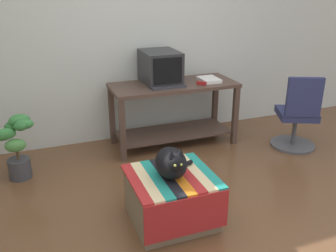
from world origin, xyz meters
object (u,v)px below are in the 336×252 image
object	(u,v)px
desk	(174,103)
cat	(172,163)
office_chair	(298,117)
keyboard	(168,87)
tv_monitor	(160,67)
potted_plant	(16,145)
ottoman_with_blanket	(172,198)
book	(209,80)
stapler	(202,83)

from	to	relation	value
desk	cat	world-z (taller)	desk
cat	office_chair	distance (m)	2.06
keyboard	cat	distance (m)	1.42
tv_monitor	cat	world-z (taller)	tv_monitor
potted_plant	office_chair	distance (m)	3.07
ottoman_with_blanket	office_chair	bearing A→B (deg)	23.18
tv_monitor	keyboard	world-z (taller)	tv_monitor
book	ottoman_with_blanket	size ratio (longest dim) A/B	0.41
potted_plant	keyboard	bearing A→B (deg)	3.76
stapler	keyboard	bearing A→B (deg)	134.41
desk	tv_monitor	distance (m)	0.45
desk	stapler	xyz separation A→B (m)	(0.28, -0.16, 0.26)
book	ottoman_with_blanket	xyz separation A→B (m)	(-1.02, -1.40, -0.56)
stapler	book	bearing A→B (deg)	-3.99
keyboard	potted_plant	distance (m)	1.68
tv_monitor	office_chair	bearing A→B (deg)	-27.16
tv_monitor	potted_plant	xyz separation A→B (m)	(-1.63, -0.34, -0.57)
ottoman_with_blanket	keyboard	bearing A→B (deg)	70.51
office_chair	stapler	distance (m)	1.18
stapler	cat	bearing A→B (deg)	-165.29
tv_monitor	ottoman_with_blanket	world-z (taller)	tv_monitor
desk	stapler	bearing A→B (deg)	-30.33
desk	keyboard	size ratio (longest dim) A/B	3.65
tv_monitor	office_chair	xyz separation A→B (m)	(1.42, -0.74, -0.54)
office_chair	tv_monitor	bearing A→B (deg)	-3.76
keyboard	office_chair	size ratio (longest dim) A/B	0.45
desk	book	distance (m)	0.50
tv_monitor	cat	bearing A→B (deg)	-106.21
ottoman_with_blanket	tv_monitor	bearing A→B (deg)	73.44
desk	keyboard	xyz separation A→B (m)	(-0.12, -0.14, 0.25)
ottoman_with_blanket	cat	bearing A→B (deg)	-113.26
cat	book	bearing A→B (deg)	58.95
potted_plant	stapler	distance (m)	2.07
keyboard	ottoman_with_blanket	world-z (taller)	keyboard
keyboard	cat	size ratio (longest dim) A/B	1.06
cat	potted_plant	world-z (taller)	cat
desk	stapler	world-z (taller)	stapler
desk	potted_plant	size ratio (longest dim) A/B	2.27
book	potted_plant	bearing A→B (deg)	-173.79
book	ottoman_with_blanket	world-z (taller)	book
desk	office_chair	size ratio (longest dim) A/B	1.64
desk	cat	size ratio (longest dim) A/B	3.87
desk	keyboard	bearing A→B (deg)	-131.90
tv_monitor	book	xyz separation A→B (m)	(0.56, -0.15, -0.16)
potted_plant	office_chair	xyz separation A→B (m)	(3.04, -0.40, 0.03)
cat	keyboard	bearing A→B (deg)	75.32
potted_plant	book	bearing A→B (deg)	5.08
keyboard	potted_plant	size ratio (longest dim) A/B	0.62
desk	office_chair	xyz separation A→B (m)	(1.29, -0.64, -0.12)
tv_monitor	office_chair	distance (m)	1.69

